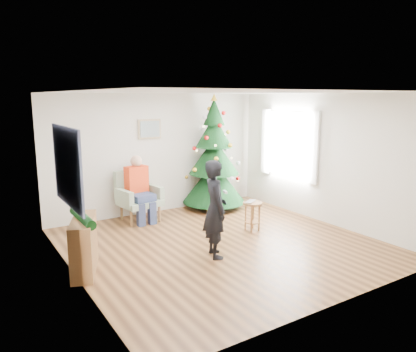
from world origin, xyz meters
TOP-DOWN VIEW (x-y plane):
  - floor at (0.00, 0.00)m, footprint 5.00×5.00m
  - ceiling at (0.00, 0.00)m, footprint 5.00×5.00m
  - wall_back at (0.00, 2.50)m, footprint 5.00×0.00m
  - wall_front at (0.00, -2.50)m, footprint 5.00×0.00m
  - wall_left at (-2.50, 0.00)m, footprint 0.00×5.00m
  - wall_right at (2.50, 0.00)m, footprint 0.00×5.00m
  - window_panel at (2.47, 1.00)m, footprint 0.04×1.30m
  - curtains at (2.44, 1.00)m, footprint 0.05×1.75m
  - christmas_tree at (1.20, 2.08)m, footprint 1.43×1.43m
  - stool at (0.91, 0.29)m, footprint 0.37×0.37m
  - laptop at (0.91, 0.29)m, footprint 0.36×0.32m
  - armchair at (-0.68, 2.07)m, footprint 0.90×0.84m
  - seated_person at (-0.67, 2.01)m, footprint 0.49×0.69m
  - standing_man at (-0.40, -0.39)m, footprint 0.52×0.65m
  - game_controller at (-0.23, -0.42)m, footprint 0.07×0.13m
  - console at (-2.33, 0.15)m, footprint 0.65×1.04m
  - garland at (-2.33, 0.15)m, footprint 0.14×0.90m
  - tapestry at (-2.46, 0.30)m, footprint 0.03×1.50m
  - framed_picture at (-0.20, 2.46)m, footprint 0.52×0.05m

SIDE VIEW (x-z plane):
  - floor at x=0.00m, z-range 0.00..0.00m
  - stool at x=0.91m, z-range 0.01..0.56m
  - armchair at x=-0.68m, z-range -0.13..0.90m
  - console at x=-2.33m, z-range 0.00..0.80m
  - laptop at x=0.91m, z-range 0.56..0.58m
  - seated_person at x=-0.67m, z-range 0.02..1.38m
  - standing_man at x=-0.40m, z-range 0.00..1.57m
  - garland at x=-2.33m, z-range 0.75..0.89m
  - game_controller at x=-0.23m, z-range 1.03..1.06m
  - christmas_tree at x=1.20m, z-range -0.13..2.46m
  - wall_back at x=0.00m, z-range -1.20..3.80m
  - wall_front at x=0.00m, z-range -1.20..3.80m
  - wall_left at x=-2.50m, z-range -1.20..3.80m
  - wall_right at x=2.50m, z-range -1.20..3.80m
  - window_panel at x=2.47m, z-range 0.80..2.20m
  - curtains at x=2.44m, z-range 0.75..2.25m
  - tapestry at x=-2.46m, z-range 0.98..2.12m
  - framed_picture at x=-0.20m, z-range 1.64..2.06m
  - ceiling at x=0.00m, z-range 2.60..2.60m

